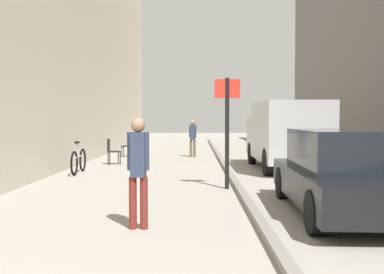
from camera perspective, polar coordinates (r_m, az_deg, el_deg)
name	(u,v)px	position (r m, az deg, el deg)	size (l,w,h in m)	color
ground_plane	(177,172)	(13.50, -2.02, -4.62)	(80.00, 80.00, 0.00)	gray
kerb_strip	(227,170)	(13.51, 4.71, -4.36)	(0.16, 40.00, 0.12)	slate
pedestrian_main_foreground	(193,136)	(18.75, 0.10, 0.16)	(0.32, 0.21, 1.60)	brown
pedestrian_mid_block	(138,165)	(6.43, -7.13, -3.68)	(0.33, 0.22, 1.66)	maroon
delivery_van	(286,133)	(14.39, 12.31, 0.46)	(1.99, 4.82, 2.17)	#B7B7BC
parked_car	(344,173)	(7.90, 19.43, -4.47)	(1.96, 4.26, 1.45)	black
street_sign_post	(227,123)	(10.11, 4.67, 1.84)	(0.60, 0.10, 2.60)	black
bicycle_leaning	(79,161)	(13.49, -14.77, -3.07)	(0.11, 1.77, 0.98)	black
cafe_chair_near_window	(112,149)	(15.91, -10.59, -1.63)	(0.57, 0.57, 0.94)	black
cafe_chair_by_doorway	(129,144)	(19.08, -8.35, -0.97)	(0.47, 0.47, 0.94)	black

